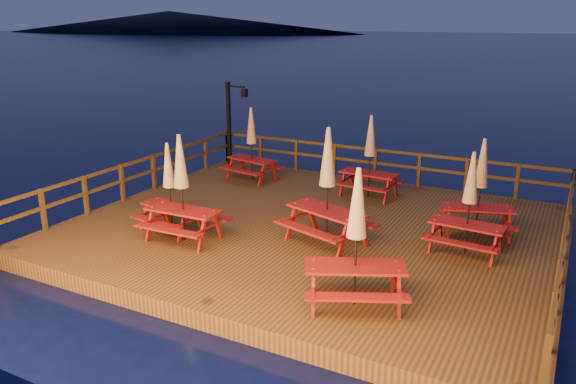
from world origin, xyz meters
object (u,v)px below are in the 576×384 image
Objects in this scene: lamp_post at (232,116)px; picnic_table_1 at (182,186)px; picnic_table_0 at (470,202)px; picnic_table_2 at (356,236)px.

lamp_post is 7.52m from picnic_table_1.
picnic_table_0 is at bearing -25.88° from lamp_post.
lamp_post is at bearing 112.26° from picnic_table_1.
picnic_table_2 is (-1.36, -3.47, 0.15)m from picnic_table_0.
picnic_table_1 is at bearing 141.59° from picnic_table_2.
picnic_table_1 is at bearing -65.98° from lamp_post.
lamp_post reaches higher than picnic_table_2.
picnic_table_0 is (9.25, -4.49, -0.56)m from lamp_post.
picnic_table_0 is 0.91× the size of picnic_table_1.
picnic_table_1 is 4.96m from picnic_table_2.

